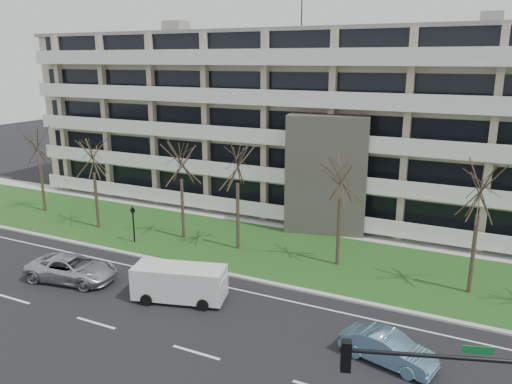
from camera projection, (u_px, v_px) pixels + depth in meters
The scene contains 16 objects.
ground at pixel (196, 353), 22.73m from camera, with size 160.00×160.00×0.00m, color black.
grass_verge at pixel (299, 255), 34.02m from camera, with size 90.00×10.00×0.06m, color #1F4A18.
curb at pixel (269, 283), 29.66m from camera, with size 90.00×0.35×0.12m, color #B2B2AD.
sidewalk at pixel (325, 230), 38.79m from camera, with size 90.00×2.00×0.08m, color #B2B2AD.
lane_edge_line at pixel (258, 294), 28.37m from camera, with size 90.00×0.12×0.01m, color white.
apartment_building at pixel (353, 123), 42.76m from camera, with size 60.50×15.10×18.75m.
silver_pickup at pixel (72, 268), 29.97m from camera, with size 2.53×5.49×1.53m, color #B5B7BC.
blue_sedan at pixel (388, 348), 21.84m from camera, with size 1.46×4.19×1.38m, color #77A9CF.
white_van at pixel (181, 280), 27.39m from camera, with size 5.37×3.14×1.96m.
pedestrian_signal at pixel (133, 220), 35.87m from camera, with size 0.29×0.25×2.73m.
tree_0 at pixel (38, 143), 42.26m from camera, with size 3.91×3.91×7.82m.
tree_1 at pixel (92, 151), 37.93m from camera, with size 3.98×3.98×7.97m.
tree_2 at pixel (180, 156), 35.61m from camera, with size 4.02×4.02×8.04m.
tree_3 at pixel (237, 156), 33.40m from camera, with size 4.26×4.26×8.52m.
tree_4 at pixel (341, 171), 30.79m from camera, with size 4.03×4.03×8.05m.
tree_5 at pixel (482, 182), 26.84m from camera, with size 4.19×4.19×8.38m.
Camera 1 is at (11.23, -16.85, 12.96)m, focal length 35.00 mm.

